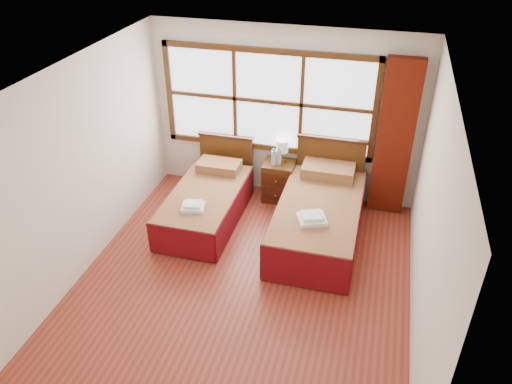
# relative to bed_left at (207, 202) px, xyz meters

# --- Properties ---
(floor) EXTENTS (4.50, 4.50, 0.00)m
(floor) POSITION_rel_bed_left_xyz_m (0.89, -1.20, -0.28)
(floor) COLOR maroon
(floor) RESTS_ON ground
(ceiling) EXTENTS (4.50, 4.50, 0.00)m
(ceiling) POSITION_rel_bed_left_xyz_m (0.89, -1.20, 2.32)
(ceiling) COLOR white
(ceiling) RESTS_ON wall_back
(wall_back) EXTENTS (4.00, 0.00, 4.00)m
(wall_back) POSITION_rel_bed_left_xyz_m (0.89, 1.05, 1.02)
(wall_back) COLOR silver
(wall_back) RESTS_ON floor
(wall_left) EXTENTS (0.00, 4.50, 4.50)m
(wall_left) POSITION_rel_bed_left_xyz_m (-1.11, -1.20, 1.02)
(wall_left) COLOR silver
(wall_left) RESTS_ON floor
(wall_right) EXTENTS (0.00, 4.50, 4.50)m
(wall_right) POSITION_rel_bed_left_xyz_m (2.89, -1.20, 1.02)
(wall_right) COLOR silver
(wall_right) RESTS_ON floor
(window) EXTENTS (3.16, 0.06, 1.56)m
(window) POSITION_rel_bed_left_xyz_m (0.64, 1.01, 1.22)
(window) COLOR white
(window) RESTS_ON wall_back
(curtain) EXTENTS (0.50, 0.16, 2.30)m
(curtain) POSITION_rel_bed_left_xyz_m (2.49, 0.91, 0.89)
(curtain) COLOR #611709
(curtain) RESTS_ON wall_back
(bed_left) EXTENTS (0.94, 1.96, 0.91)m
(bed_left) POSITION_rel_bed_left_xyz_m (0.00, 0.00, 0.00)
(bed_left) COLOR #3B1A0C
(bed_left) RESTS_ON floor
(bed_right) EXTENTS (1.10, 2.13, 1.07)m
(bed_right) POSITION_rel_bed_left_xyz_m (1.64, -0.00, 0.05)
(bed_right) COLOR #3B1A0C
(bed_right) RESTS_ON floor
(nightstand) EXTENTS (0.47, 0.46, 0.62)m
(nightstand) POSITION_rel_bed_left_xyz_m (0.89, 0.80, 0.03)
(nightstand) COLOR #48280F
(nightstand) RESTS_ON floor
(towels_left) EXTENTS (0.34, 0.31, 0.09)m
(towels_left) POSITION_rel_bed_left_xyz_m (-0.00, -0.50, 0.25)
(towels_left) COLOR white
(towels_left) RESTS_ON bed_left
(towels_right) EXTENTS (0.43, 0.41, 0.10)m
(towels_right) POSITION_rel_bed_left_xyz_m (1.60, -0.50, 0.34)
(towels_right) COLOR white
(towels_right) RESTS_ON bed_right
(lamp) EXTENTS (0.18, 0.18, 0.35)m
(lamp) POSITION_rel_bed_left_xyz_m (0.91, 0.85, 0.59)
(lamp) COLOR #BB903C
(lamp) RESTS_ON nightstand
(bottle_near) EXTENTS (0.07, 0.07, 0.27)m
(bottle_near) POSITION_rel_bed_left_xyz_m (0.81, 0.72, 0.47)
(bottle_near) COLOR #A9C4D9
(bottle_near) RESTS_ON nightstand
(bottle_far) EXTENTS (0.07, 0.07, 0.26)m
(bottle_far) POSITION_rel_bed_left_xyz_m (0.88, 0.77, 0.46)
(bottle_far) COLOR #A9C4D9
(bottle_far) RESTS_ON nightstand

